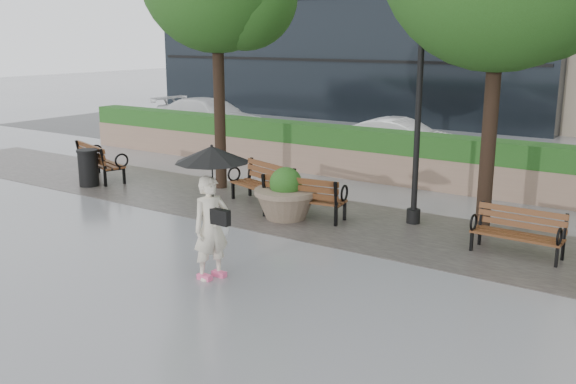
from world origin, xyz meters
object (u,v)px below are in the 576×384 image
Objects in this scene: car_left at (211,118)px; bench_0 at (101,169)px; planter_left at (286,199)px; car_right at (401,139)px; lamppost at (417,135)px; bench_3 at (517,242)px; pedestrian at (212,199)px; trash_bin at (88,169)px; bench_1 at (262,193)px; bench_2 at (304,206)px.

bench_0 is at bearing -157.70° from car_left.
car_right is (-0.93, 7.75, 0.18)m from planter_left.
bench_3 is at bearing -20.21° from lamppost.
trash_bin is at bearing 87.08° from pedestrian.
pedestrian reaches higher than trash_bin.
bench_1 reaches higher than trash_bin.
bench_3 is 0.31× the size of car_left.
planter_left is 0.62× the size of pedestrian.
trash_bin is 9.51m from car_right.
car_left is (-7.75, 7.16, 0.44)m from bench_1.
bench_1 is at bearing -158.14° from bench_0.
bench_2 is at bearing -154.47° from lamppost.
bench_0 is 7.96m from car_left.
bench_2 is at bearing -126.72° from car_left.
bench_0 is at bearing -178.78° from bench_3.
planter_left is at bearing -153.14° from lamppost.
planter_left is 3.00m from lamppost.
car_right is at bearing 58.50° from trash_bin.
bench_0 is 1.26× the size of bench_3.
planter_left is at bearing 26.81° from bench_2.
planter_left is (-0.32, -0.22, 0.16)m from bench_2.
pedestrian is at bearing -174.13° from car_right.
car_left is at bearing 109.96° from trash_bin.
planter_left reaches higher than trash_bin.
trash_bin is (0.32, -0.67, 0.16)m from bench_0.
bench_2 is 2.01× the size of trash_bin.
planter_left is (1.12, -0.66, 0.16)m from bench_1.
car_left reaches higher than bench_1.
car_right reaches higher than bench_0.
planter_left is at bearing 37.11° from pedestrian.
planter_left is 11.82m from car_left.
car_right is (-5.61, 7.41, 0.37)m from bench_3.
pedestrian reaches higher than bench_0.
bench_0 is 1.47× the size of planter_left.
planter_left reaches higher than bench_3.
lamppost is (8.26, 1.55, 1.39)m from trash_bin.
bench_0 is 1.05× the size of bench_1.
bench_0 is 5.12m from bench_1.
planter_left is 0.35× the size of car_right.
car_left is at bearing -52.57° from bench_0.
bench_0 is 2.16× the size of trash_bin.
lamppost is (-2.31, 0.85, 1.59)m from bench_3.
bench_2 is (6.54, -0.10, -0.02)m from bench_0.
lamppost reaches higher than planter_left.
bench_1 is 4.89m from trash_bin.
bench_2 is 0.85× the size of pedestrian.
bench_2 is 0.41m from planter_left.
bench_2 is 3.87m from pedestrian.
bench_2 is 0.48× the size of car_right.
car_left is (-9.18, 7.60, 0.44)m from bench_2.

